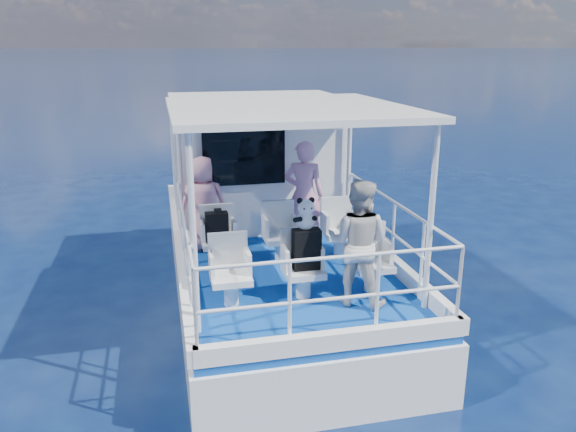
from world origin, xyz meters
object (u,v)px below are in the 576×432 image
at_px(passenger_port_fwd, 203,204).
at_px(passenger_stbd_aft, 358,243).
at_px(panda, 306,214).
at_px(backpack_center, 306,249).

xyz_separation_m(passenger_port_fwd, passenger_stbd_aft, (1.63, -2.30, 0.05)).
distance_m(passenger_port_fwd, panda, 2.28).
relative_size(backpack_center, panda, 1.29).
xyz_separation_m(backpack_center, panda, (-0.01, 0.03, 0.45)).
bearing_deg(passenger_port_fwd, panda, 119.30).
distance_m(passenger_port_fwd, passenger_stbd_aft, 2.82).
bearing_deg(passenger_port_fwd, backpack_center, 119.13).
bearing_deg(backpack_center, panda, 104.79).
bearing_deg(passenger_stbd_aft, panda, 2.95).
height_order(passenger_stbd_aft, backpack_center, passenger_stbd_aft).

